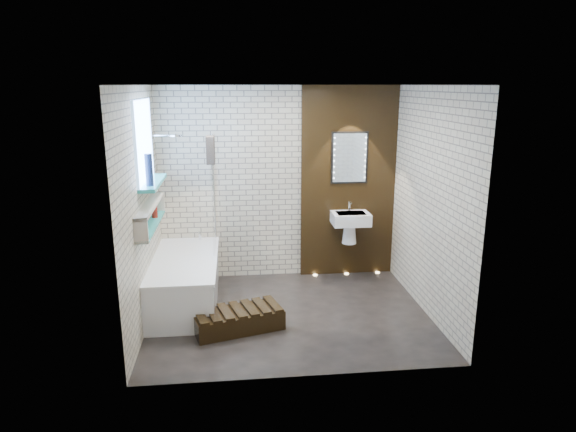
{
  "coord_description": "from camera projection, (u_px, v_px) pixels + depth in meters",
  "views": [
    {
      "loc": [
        -0.61,
        -5.39,
        2.6
      ],
      "look_at": [
        0.0,
        0.15,
        1.15
      ],
      "focal_mm": 31.55,
      "sensor_mm": 36.0,
      "label": 1
    }
  ],
  "objects": [
    {
      "name": "towel",
      "position": [
        210.0,
        150.0,
        6.01
      ],
      "size": [
        0.1,
        0.25,
        0.32
      ],
      "primitive_type": "cube",
      "color": "#2A2522",
      "rests_on": "bath_screen"
    },
    {
      "name": "niche_bottles",
      "position": [
        151.0,
        217.0,
        5.62
      ],
      "size": [
        0.07,
        0.78,
        0.17
      ],
      "color": "maroon",
      "rests_on": "display_niche"
    },
    {
      "name": "bath_screen",
      "position": [
        213.0,
        193.0,
        6.35
      ],
      "size": [
        0.01,
        0.78,
        1.4
      ],
      "primitive_type": "cube",
      "color": "white",
      "rests_on": "bathtub"
    },
    {
      "name": "shower_head",
      "position": [
        175.0,
        135.0,
        6.18
      ],
      "size": [
        0.18,
        0.18,
        0.02
      ],
      "primitive_type": "cylinder",
      "color": "silver",
      "rests_on": "room_shell"
    },
    {
      "name": "display_niche",
      "position": [
        151.0,
        215.0,
        5.59
      ],
      "size": [
        0.14,
        1.3,
        0.26
      ],
      "color": "teal",
      "rests_on": "room_shell"
    },
    {
      "name": "floor_uplights",
      "position": [
        347.0,
        274.0,
        7.16
      ],
      "size": [
        0.96,
        0.06,
        0.01
      ],
      "color": "#FFD899",
      "rests_on": "ground"
    },
    {
      "name": "clerestory_window",
      "position": [
        145.0,
        150.0,
        5.6
      ],
      "size": [
        0.18,
        1.0,
        0.94
      ],
      "color": "#7FADE0",
      "rests_on": "room_shell"
    },
    {
      "name": "room_shell",
      "position": [
        289.0,
        206.0,
        5.58
      ],
      "size": [
        3.24,
        3.2,
        2.6
      ],
      "color": "#B3A68E",
      "rests_on": "ground"
    },
    {
      "name": "walnut_step",
      "position": [
        238.0,
        320.0,
        5.53
      ],
      "size": [
        1.04,
        0.67,
        0.21
      ],
      "primitive_type": "cube",
      "rotation": [
        0.0,
        0.0,
        0.28
      ],
      "color": "black",
      "rests_on": "ground"
    },
    {
      "name": "walnut_panel",
      "position": [
        348.0,
        183.0,
        6.9
      ],
      "size": [
        1.3,
        0.06,
        2.6
      ],
      "primitive_type": "cube",
      "color": "black",
      "rests_on": "ground"
    },
    {
      "name": "washbasin",
      "position": [
        350.0,
        223.0,
        6.84
      ],
      "size": [
        0.5,
        0.36,
        0.58
      ],
      "color": "white",
      "rests_on": "walnut_panel"
    },
    {
      "name": "led_mirror",
      "position": [
        350.0,
        158.0,
        6.78
      ],
      "size": [
        0.5,
        0.02,
        0.7
      ],
      "color": "black",
      "rests_on": "walnut_panel"
    },
    {
      "name": "ground",
      "position": [
        289.0,
        314.0,
        5.91
      ],
      "size": [
        3.2,
        3.2,
        0.0
      ],
      "primitive_type": "plane",
      "color": "black",
      "rests_on": "ground"
    },
    {
      "name": "sill_vases",
      "position": [
        149.0,
        170.0,
        5.38
      ],
      "size": [
        0.08,
        0.08,
        0.35
      ],
      "color": "#131D36",
      "rests_on": "clerestory_window"
    },
    {
      "name": "bathtub",
      "position": [
        185.0,
        281.0,
        6.14
      ],
      "size": [
        0.79,
        1.74,
        0.7
      ],
      "color": "white",
      "rests_on": "ground"
    }
  ]
}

